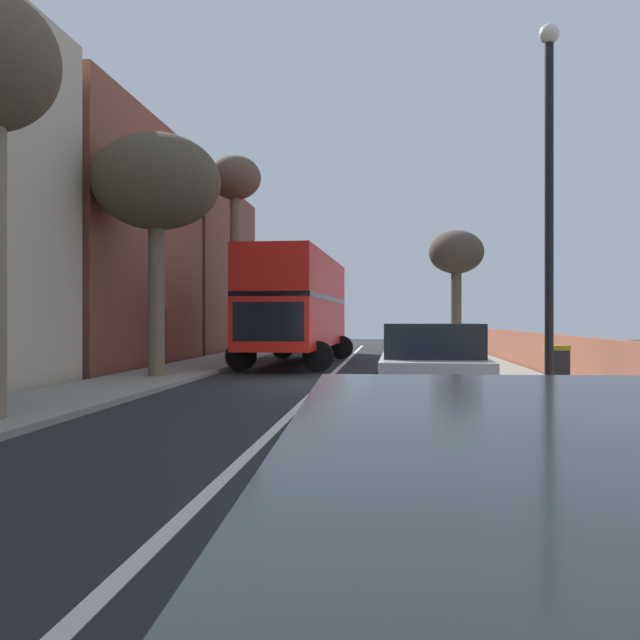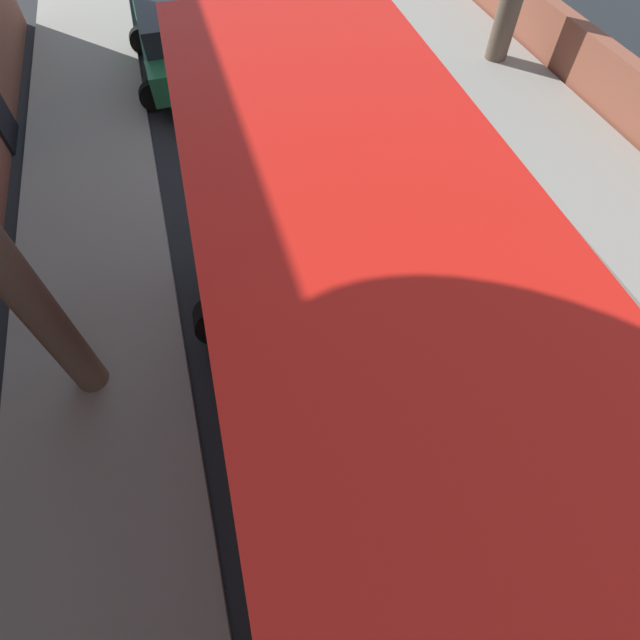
% 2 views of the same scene
% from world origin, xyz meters
% --- Properties ---
extents(double_decker_bus, '(3.80, 10.98, 4.06)m').
position_xyz_m(double_decker_bus, '(-1.70, 7.79, 2.35)').
color(double_decker_bus, red).
rests_on(double_decker_bus, ground).
extents(parked_car_green_left_0, '(2.44, 4.48, 1.66)m').
position_xyz_m(parked_car_green_left_0, '(-2.50, 19.67, 0.94)').
color(parked_car_green_left_0, '#1E6038').
rests_on(parked_car_green_left_0, ground).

